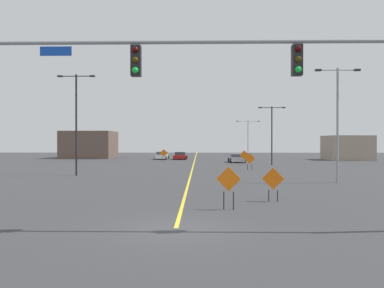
{
  "coord_description": "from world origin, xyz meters",
  "views": [
    {
      "loc": [
        0.82,
        -12.81,
        2.97
      ],
      "look_at": [
        -0.03,
        28.14,
        2.76
      ],
      "focal_mm": 34.86,
      "sensor_mm": 36.0,
      "label": 1
    }
  ],
  "objects_px": {
    "car_white_approaching": "(162,156)",
    "construction_sign_left_shoulder": "(273,180)",
    "car_silver_near": "(236,158)",
    "traffic_signal_assembly": "(288,74)",
    "car_red_passing": "(180,156)",
    "street_lamp_mid_right": "(76,117)",
    "street_lamp_far_right": "(338,115)",
    "construction_sign_median_near": "(164,154)",
    "street_lamp_near_left": "(248,135)",
    "construction_sign_median_far": "(229,182)",
    "street_lamp_near_right": "(272,130)",
    "construction_sign_right_shoulder": "(250,159)",
    "construction_sign_right_lane": "(244,155)"
  },
  "relations": [
    {
      "from": "street_lamp_near_right",
      "to": "construction_sign_median_far",
      "type": "xyz_separation_m",
      "value": [
        -8.07,
        -31.99,
        -3.32
      ]
    },
    {
      "from": "street_lamp_mid_right",
      "to": "car_red_passing",
      "type": "relative_size",
      "value": 2.16
    },
    {
      "from": "street_lamp_near_left",
      "to": "construction_sign_right_lane",
      "type": "xyz_separation_m",
      "value": [
        -3.75,
        -25.1,
        -3.36
      ]
    },
    {
      "from": "construction_sign_right_shoulder",
      "to": "construction_sign_right_lane",
      "type": "xyz_separation_m",
      "value": [
        0.78,
        11.3,
        -0.0
      ]
    },
    {
      "from": "construction_sign_left_shoulder",
      "to": "construction_sign_median_near",
      "type": "bearing_deg",
      "value": 103.35
    },
    {
      "from": "traffic_signal_assembly",
      "to": "street_lamp_far_right",
      "type": "distance_m",
      "value": 16.26
    },
    {
      "from": "street_lamp_mid_right",
      "to": "construction_sign_right_lane",
      "type": "xyz_separation_m",
      "value": [
        17.06,
        17.92,
        -4.1
      ]
    },
    {
      "from": "construction_sign_right_shoulder",
      "to": "car_white_approaching",
      "type": "distance_m",
      "value": 27.58
    },
    {
      "from": "construction_sign_median_far",
      "to": "car_white_approaching",
      "type": "xyz_separation_m",
      "value": [
        -7.81,
        48.03,
        -0.59
      ]
    },
    {
      "from": "construction_sign_median_far",
      "to": "car_red_passing",
      "type": "height_order",
      "value": "construction_sign_median_far"
    },
    {
      "from": "car_white_approaching",
      "to": "car_silver_near",
      "type": "distance_m",
      "value": 15.42
    },
    {
      "from": "construction_sign_right_lane",
      "to": "car_silver_near",
      "type": "relative_size",
      "value": 0.44
    },
    {
      "from": "street_lamp_near_left",
      "to": "construction_sign_right_lane",
      "type": "distance_m",
      "value": 25.6
    },
    {
      "from": "traffic_signal_assembly",
      "to": "street_lamp_near_right",
      "type": "height_order",
      "value": "street_lamp_near_right"
    },
    {
      "from": "street_lamp_mid_right",
      "to": "construction_sign_left_shoulder",
      "type": "distance_m",
      "value": 20.84
    },
    {
      "from": "traffic_signal_assembly",
      "to": "construction_sign_median_far",
      "type": "relative_size",
      "value": 8.8
    },
    {
      "from": "street_lamp_far_right",
      "to": "street_lamp_mid_right",
      "type": "height_order",
      "value": "street_lamp_mid_right"
    },
    {
      "from": "construction_sign_median_far",
      "to": "car_silver_near",
      "type": "bearing_deg",
      "value": 83.86
    },
    {
      "from": "construction_sign_left_shoulder",
      "to": "construction_sign_median_far",
      "type": "bearing_deg",
      "value": -136.15
    },
    {
      "from": "street_lamp_mid_right",
      "to": "car_white_approaching",
      "type": "height_order",
      "value": "street_lamp_mid_right"
    },
    {
      "from": "street_lamp_near_left",
      "to": "car_red_passing",
      "type": "bearing_deg",
      "value": -137.47
    },
    {
      "from": "street_lamp_near_left",
      "to": "car_silver_near",
      "type": "relative_size",
      "value": 1.74
    },
    {
      "from": "car_red_passing",
      "to": "construction_sign_right_lane",
      "type": "bearing_deg",
      "value": -54.28
    },
    {
      "from": "traffic_signal_assembly",
      "to": "construction_sign_right_lane",
      "type": "distance_m",
      "value": 38.36
    },
    {
      "from": "construction_sign_right_shoulder",
      "to": "construction_sign_median_far",
      "type": "distance_m",
      "value": 23.47
    },
    {
      "from": "street_lamp_mid_right",
      "to": "car_red_passing",
      "type": "bearing_deg",
      "value": 76.09
    },
    {
      "from": "construction_sign_median_far",
      "to": "construction_sign_median_near",
      "type": "xyz_separation_m",
      "value": [
        -6.87,
        41.41,
        -0.04
      ]
    },
    {
      "from": "car_white_approaching",
      "to": "construction_sign_left_shoulder",
      "type": "bearing_deg",
      "value": -77.41
    },
    {
      "from": "street_lamp_mid_right",
      "to": "construction_sign_median_far",
      "type": "distance_m",
      "value": 20.95
    },
    {
      "from": "street_lamp_near_left",
      "to": "street_lamp_near_right",
      "type": "bearing_deg",
      "value": -90.99
    },
    {
      "from": "street_lamp_far_right",
      "to": "street_lamp_near_right",
      "type": "height_order",
      "value": "street_lamp_far_right"
    },
    {
      "from": "street_lamp_near_left",
      "to": "construction_sign_median_near",
      "type": "xyz_separation_m",
      "value": [
        -15.42,
        -18.12,
        -3.32
      ]
    },
    {
      "from": "traffic_signal_assembly",
      "to": "car_red_passing",
      "type": "distance_m",
      "value": 51.67
    },
    {
      "from": "street_lamp_near_left",
      "to": "construction_sign_right_shoulder",
      "type": "distance_m",
      "value": 36.84
    },
    {
      "from": "street_lamp_near_right",
      "to": "car_red_passing",
      "type": "relative_size",
      "value": 1.83
    },
    {
      "from": "traffic_signal_assembly",
      "to": "construction_sign_median_far",
      "type": "xyz_separation_m",
      "value": [
        -1.74,
        3.59,
        -4.08
      ]
    },
    {
      "from": "traffic_signal_assembly",
      "to": "street_lamp_mid_right",
      "type": "bearing_deg",
      "value": 124.87
    },
    {
      "from": "traffic_signal_assembly",
      "to": "construction_sign_right_shoulder",
      "type": "distance_m",
      "value": 27.13
    },
    {
      "from": "street_lamp_far_right",
      "to": "construction_sign_right_lane",
      "type": "height_order",
      "value": "street_lamp_far_right"
    },
    {
      "from": "street_lamp_far_right",
      "to": "construction_sign_median_far",
      "type": "distance_m",
      "value": 14.61
    },
    {
      "from": "construction_sign_median_near",
      "to": "car_white_approaching",
      "type": "xyz_separation_m",
      "value": [
        -0.93,
        6.62,
        -0.55
      ]
    },
    {
      "from": "construction_sign_left_shoulder",
      "to": "construction_sign_median_near",
      "type": "distance_m",
      "value": 40.19
    },
    {
      "from": "construction_sign_median_far",
      "to": "construction_sign_median_near",
      "type": "distance_m",
      "value": 41.98
    },
    {
      "from": "construction_sign_median_near",
      "to": "car_white_approaching",
      "type": "bearing_deg",
      "value": 98.03
    },
    {
      "from": "construction_sign_right_shoulder",
      "to": "car_silver_near",
      "type": "relative_size",
      "value": 0.43
    },
    {
      "from": "construction_sign_left_shoulder",
      "to": "construction_sign_median_near",
      "type": "height_order",
      "value": "construction_sign_median_near"
    },
    {
      "from": "street_lamp_far_right",
      "to": "construction_sign_median_near",
      "type": "height_order",
      "value": "street_lamp_far_right"
    },
    {
      "from": "street_lamp_near_right",
      "to": "construction_sign_left_shoulder",
      "type": "relative_size",
      "value": 4.47
    },
    {
      "from": "street_lamp_near_right",
      "to": "car_silver_near",
      "type": "xyz_separation_m",
      "value": [
        -3.95,
        6.27,
        -3.93
      ]
    },
    {
      "from": "traffic_signal_assembly",
      "to": "street_lamp_mid_right",
      "type": "xyz_separation_m",
      "value": [
        -14.0,
        20.09,
        -0.05
      ]
    }
  ]
}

